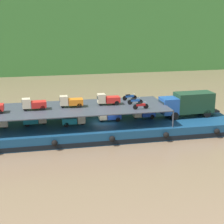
# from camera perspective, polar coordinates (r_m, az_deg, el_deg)

# --- Properties ---
(ground_plane) EXTENTS (400.00, 400.00, 0.00)m
(ground_plane) POSITION_cam_1_polar(r_m,az_deg,el_deg) (45.32, -1.17, -3.36)
(ground_plane) COLOR #7F664C
(cargo_barge) EXTENTS (31.67, 9.02, 1.50)m
(cargo_barge) POSITION_cam_1_polar(r_m,az_deg,el_deg) (45.06, -1.17, -2.47)
(cargo_barge) COLOR navy
(cargo_barge) RESTS_ON ground
(covered_lorry) EXTENTS (7.91, 2.52, 3.10)m
(covered_lorry) POSITION_cam_1_polar(r_m,az_deg,el_deg) (47.69, 11.69, 1.27)
(covered_lorry) COLOR #1E4C99
(covered_lorry) RESTS_ON cargo_barge
(cargo_rack) EXTENTS (22.47, 7.69, 2.00)m
(cargo_rack) POSITION_cam_1_polar(r_m,az_deg,el_deg) (43.80, -6.08, 0.59)
(cargo_rack) COLOR #383D47
(cargo_rack) RESTS_ON cargo_barge
(mini_truck_lower_aft) EXTENTS (2.74, 1.21, 1.38)m
(mini_truck_lower_aft) POSITION_cam_1_polar(r_m,az_deg,el_deg) (44.42, -11.79, -1.12)
(mini_truck_lower_aft) COLOR teal
(mini_truck_lower_aft) RESTS_ON cargo_barge
(mini_truck_lower_mid) EXTENTS (2.75, 1.21, 1.38)m
(mini_truck_lower_mid) POSITION_cam_1_polar(r_m,az_deg,el_deg) (43.58, -5.89, -1.19)
(mini_truck_lower_mid) COLOR teal
(mini_truck_lower_mid) RESTS_ON cargo_barge
(mini_truck_lower_fore) EXTENTS (2.74, 1.20, 1.38)m
(mini_truck_lower_fore) POSITION_cam_1_polar(r_m,az_deg,el_deg) (45.07, -0.41, -0.55)
(mini_truck_lower_fore) COLOR #1E47B7
(mini_truck_lower_fore) RESTS_ON cargo_barge
(mini_truck_lower_bow) EXTENTS (2.77, 1.25, 1.38)m
(mini_truck_lower_bow) POSITION_cam_1_polar(r_m,az_deg,el_deg) (46.36, 4.89, -0.15)
(mini_truck_lower_bow) COLOR #1E47B7
(mini_truck_lower_bow) RESTS_ON cargo_barge
(mini_truck_upper_mid) EXTENTS (2.78, 1.27, 1.38)m
(mini_truck_upper_mid) POSITION_cam_1_polar(r_m,az_deg,el_deg) (43.39, -12.03, 1.21)
(mini_truck_upper_mid) COLOR red
(mini_truck_upper_mid) RESTS_ON cargo_rack
(mini_truck_upper_fore) EXTENTS (2.78, 1.27, 1.38)m
(mini_truck_upper_fore) POSITION_cam_1_polar(r_m,az_deg,el_deg) (43.95, -6.38, 1.64)
(mini_truck_upper_fore) COLOR orange
(mini_truck_upper_fore) RESTS_ON cargo_rack
(mini_truck_upper_bow) EXTENTS (2.74, 1.21, 1.38)m
(mini_truck_upper_bow) POSITION_cam_1_polar(r_m,az_deg,el_deg) (44.80, -0.61, 2.00)
(mini_truck_upper_bow) COLOR red
(mini_truck_upper_bow) RESTS_ON cargo_rack
(motorcycle_upper_port) EXTENTS (1.90, 0.55, 0.87)m
(motorcycle_upper_port) POSITION_cam_1_polar(r_m,az_deg,el_deg) (42.93, 4.45, 1.00)
(motorcycle_upper_port) COLOR black
(motorcycle_upper_port) RESTS_ON cargo_rack
(motorcycle_upper_centre) EXTENTS (1.90, 0.55, 0.87)m
(motorcycle_upper_centre) POSITION_cam_1_polar(r_m,az_deg,el_deg) (45.07, 3.59, 1.72)
(motorcycle_upper_centre) COLOR black
(motorcycle_upper_centre) RESTS_ON cargo_rack
(motorcycle_upper_stbd) EXTENTS (1.90, 0.55, 0.87)m
(motorcycle_upper_stbd) POSITION_cam_1_polar(r_m,az_deg,el_deg) (47.21, 2.73, 2.36)
(motorcycle_upper_stbd) COLOR black
(motorcycle_upper_stbd) RESTS_ON cargo_rack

